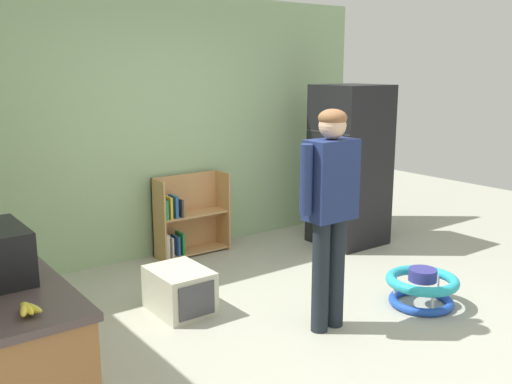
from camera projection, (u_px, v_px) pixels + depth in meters
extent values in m
plane|color=#A9A897|center=(307.00, 329.00, 4.44)|extent=(12.00, 12.00, 0.00)
cube|color=#9AB989|center=(160.00, 128.00, 5.98)|extent=(5.20, 0.06, 2.70)
sphere|color=silver|center=(78.00, 351.00, 2.93)|extent=(0.04, 0.04, 0.04)
sphere|color=silver|center=(37.00, 306.00, 3.49)|extent=(0.04, 0.04, 0.04)
sphere|color=silver|center=(7.00, 273.00, 4.04)|extent=(0.04, 0.04, 0.04)
cube|color=black|center=(350.00, 165.00, 6.44)|extent=(0.70, 0.68, 1.78)
cylinder|color=silver|center=(337.00, 163.00, 6.08)|extent=(0.02, 0.02, 0.50)
cube|color=#333333|center=(328.00, 133.00, 6.15)|extent=(0.01, 0.67, 0.01)
cube|color=tan|center=(159.00, 221.00, 5.91)|extent=(0.02, 0.28, 0.85)
cube|color=tan|center=(223.00, 210.00, 6.36)|extent=(0.02, 0.28, 0.85)
cube|color=tan|center=(186.00, 213.00, 6.24)|extent=(0.80, 0.02, 0.85)
cube|color=tan|center=(193.00, 251.00, 6.22)|extent=(0.76, 0.24, 0.02)
cube|color=tan|center=(192.00, 214.00, 6.13)|extent=(0.76, 0.24, 0.02)
cube|color=beige|center=(165.00, 245.00, 5.96)|extent=(0.03, 0.17, 0.25)
cube|color=#32854C|center=(163.00, 209.00, 5.88)|extent=(0.03, 0.17, 0.21)
cube|color=beige|center=(170.00, 246.00, 6.00)|extent=(0.02, 0.17, 0.21)
cube|color=gold|center=(168.00, 207.00, 5.91)|extent=(0.03, 0.17, 0.23)
cube|color=#26529E|center=(176.00, 245.00, 6.04)|extent=(0.02, 0.17, 0.20)
cube|color=#275E9F|center=(173.00, 206.00, 5.95)|extent=(0.03, 0.17, 0.23)
cube|color=#26893F|center=(180.00, 243.00, 6.07)|extent=(0.03, 0.17, 0.23)
cube|color=#473B3D|center=(179.00, 208.00, 5.99)|extent=(0.02, 0.17, 0.19)
cylinder|color=#1C232B|center=(320.00, 277.00, 4.32)|extent=(0.13, 0.13, 0.87)
cylinder|color=#1C232B|center=(336.00, 272.00, 4.41)|extent=(0.13, 0.13, 0.87)
cube|color=navy|center=(331.00, 180.00, 4.21)|extent=(0.38, 0.22, 0.59)
cylinder|color=navy|center=(306.00, 180.00, 4.06)|extent=(0.09, 0.09, 0.50)
cylinder|color=navy|center=(354.00, 172.00, 4.34)|extent=(0.09, 0.09, 0.50)
sphere|color=#DCAC8B|center=(332.00, 126.00, 4.12)|extent=(0.20, 0.20, 0.20)
ellipsoid|color=brown|center=(333.00, 118.00, 4.11)|extent=(0.21, 0.21, 0.13)
torus|color=blue|center=(421.00, 301.00, 4.87)|extent=(0.54, 0.54, 0.07)
torus|color=#26A8BC|center=(422.00, 280.00, 4.83)|extent=(0.60, 0.60, 0.08)
cylinder|color=navy|center=(423.00, 275.00, 4.82)|extent=(0.23, 0.23, 0.10)
cylinder|color=silver|center=(438.00, 285.00, 4.98)|extent=(0.02, 0.02, 0.18)
cylinder|color=silver|center=(395.00, 287.00, 4.94)|extent=(0.02, 0.02, 0.18)
cylinder|color=silver|center=(432.00, 301.00, 4.63)|extent=(0.02, 0.02, 0.18)
cube|color=beige|center=(180.00, 290.00, 4.73)|extent=(0.42, 0.54, 0.36)
cube|color=#424247|center=(197.00, 301.00, 4.51)|extent=(0.32, 0.01, 0.27)
cube|color=#2D2D33|center=(28.00, 250.00, 2.99)|extent=(0.01, 0.31, 0.20)
cube|color=#515156|center=(17.00, 241.00, 3.16)|extent=(0.01, 0.10, 0.20)
ellipsoid|color=yellow|center=(25.00, 309.00, 2.54)|extent=(0.09, 0.16, 0.04)
ellipsoid|color=yellow|center=(28.00, 308.00, 2.55)|extent=(0.04, 0.15, 0.04)
ellipsoid|color=yellow|center=(31.00, 308.00, 2.56)|extent=(0.09, 0.16, 0.04)
cylinder|color=orange|center=(14.00, 246.00, 3.37)|extent=(0.08, 0.08, 0.09)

